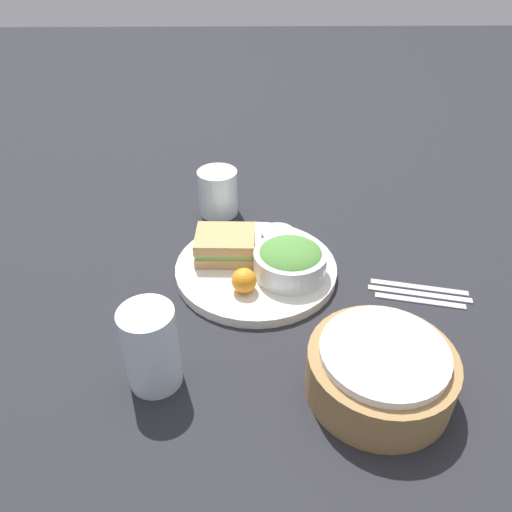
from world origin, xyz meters
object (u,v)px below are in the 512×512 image
object	(u,v)px
sandwich	(225,245)
bread_basket	(380,371)
plate	(256,269)
dressing_cup	(278,238)
fork	(419,287)
salad_bowl	(290,260)
knife	(419,293)
spoon	(420,300)
water_glass	(218,192)
drink_glass	(151,348)

from	to	relation	value
sandwich	bread_basket	bearing A→B (deg)	126.52
plate	dressing_cup	xyz separation A→B (m)	(-0.04, -0.06, 0.02)
bread_basket	fork	distance (m)	0.25
salad_bowl	bread_basket	distance (m)	0.26
bread_basket	knife	size ratio (longest dim) A/B	1.15
knife	sandwich	bearing A→B (deg)	177.32
fork	sandwich	bearing A→B (deg)	-179.69
sandwich	spoon	xyz separation A→B (m)	(-0.33, 0.11, -0.04)
salad_bowl	dressing_cup	distance (m)	0.09
bread_basket	fork	size ratio (longest dim) A/B	1.20
sandwich	salad_bowl	world-z (taller)	salad_bowl
bread_basket	knife	bearing A→B (deg)	-120.14
sandwich	knife	xyz separation A→B (m)	(-0.33, 0.09, -0.04)
bread_basket	spoon	size ratio (longest dim) A/B	1.34
dressing_cup	bread_basket	bearing A→B (deg)	110.28
sandwich	spoon	world-z (taller)	sandwich
plate	salad_bowl	distance (m)	0.07
knife	spoon	bearing A→B (deg)	-90.00
bread_basket	spoon	world-z (taller)	bread_basket
salad_bowl	fork	bearing A→B (deg)	173.93
knife	water_glass	bearing A→B (deg)	155.09
dressing_cup	drink_glass	size ratio (longest dim) A/B	0.49
dressing_cup	fork	xyz separation A→B (m)	(-0.24, 0.11, -0.03)
salad_bowl	knife	xyz separation A→B (m)	(-0.22, 0.04, -0.04)
drink_glass	bread_basket	size ratio (longest dim) A/B	0.64
salad_bowl	sandwich	bearing A→B (deg)	-24.85
fork	spoon	bearing A→B (deg)	-90.00
plate	dressing_cup	bearing A→B (deg)	-124.11
plate	drink_glass	world-z (taller)	drink_glass
dressing_cup	spoon	world-z (taller)	dressing_cup
drink_glass	water_glass	distance (m)	0.46
bread_basket	water_glass	distance (m)	0.53
drink_glass	plate	bearing A→B (deg)	-121.01
dressing_cup	bread_basket	xyz separation A→B (m)	(-0.12, 0.32, 0.01)
water_glass	bread_basket	bearing A→B (deg)	116.61
bread_basket	spoon	bearing A→B (deg)	-121.57
plate	drink_glass	xyz separation A→B (m)	(0.14, 0.24, 0.05)
sandwich	salad_bowl	bearing A→B (deg)	155.15
salad_bowl	fork	size ratio (longest dim) A/B	0.77
plate	sandwich	world-z (taller)	sandwich
knife	plate	bearing A→B (deg)	180.00
fork	salad_bowl	bearing A→B (deg)	-173.01
fork	plate	bearing A→B (deg)	-176.37
plate	fork	size ratio (longest dim) A/B	1.75
drink_glass	knife	xyz separation A→B (m)	(-0.42, -0.17, -0.06)
bread_basket	salad_bowl	bearing A→B (deg)	-66.66
bread_basket	sandwich	bearing A→B (deg)	-53.48
drink_glass	bread_basket	distance (m)	0.31
spoon	sandwich	bearing A→B (deg)	174.33
fork	water_glass	xyz separation A→B (m)	(0.36, -0.26, 0.05)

